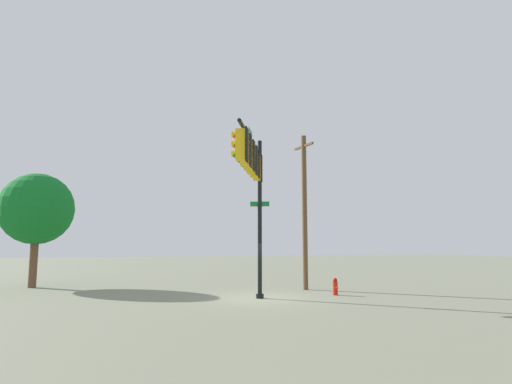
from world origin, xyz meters
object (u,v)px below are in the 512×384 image
(signal_pole_assembly, at_px, (252,171))
(tree_near, at_px, (37,209))
(utility_pole, at_px, (305,209))
(fire_hydrant, at_px, (335,287))

(signal_pole_assembly, bearing_deg, tree_near, -135.31)
(signal_pole_assembly, xyz_separation_m, utility_pole, (-5.03, 4.45, -1.06))
(utility_pole, xyz_separation_m, fire_hydrant, (2.61, 0.47, -4.04))
(signal_pole_assembly, height_order, utility_pole, utility_pole)
(utility_pole, distance_m, tree_near, 15.58)
(signal_pole_assembly, relative_size, utility_pole, 0.86)
(utility_pole, distance_m, fire_hydrant, 4.83)
(utility_pole, relative_size, fire_hydrant, 10.38)
(signal_pole_assembly, xyz_separation_m, tree_near, (-10.31, -10.20, -1.01))
(signal_pole_assembly, distance_m, fire_hydrant, 7.49)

